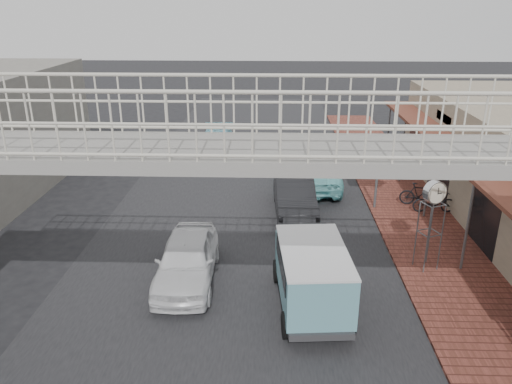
# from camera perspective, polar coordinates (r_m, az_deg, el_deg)

# --- Properties ---
(ground) EXTENTS (120.00, 120.00, 0.00)m
(ground) POSITION_cam_1_polar(r_m,az_deg,el_deg) (14.64, -2.99, -10.50)
(ground) COLOR black
(ground) RESTS_ON ground
(road_strip) EXTENTS (10.00, 60.00, 0.01)m
(road_strip) POSITION_cam_1_polar(r_m,az_deg,el_deg) (14.64, -2.99, -10.48)
(road_strip) COLOR black
(road_strip) RESTS_ON ground
(sidewalk) EXTENTS (3.00, 40.00, 0.10)m
(sidewalk) POSITION_cam_1_polar(r_m,az_deg,el_deg) (18.00, 19.06, -5.24)
(sidewalk) COLOR brown
(sidewalk) RESTS_ON ground
(footbridge) EXTENTS (16.40, 2.40, 6.34)m
(footbridge) POSITION_cam_1_polar(r_m,az_deg,el_deg) (9.62, -5.38, -6.64)
(footbridge) COLOR gray
(footbridge) RESTS_ON ground
(white_hatchback) EXTENTS (1.72, 4.09, 1.38)m
(white_hatchback) POSITION_cam_1_polar(r_m,az_deg,el_deg) (14.62, -7.90, -7.61)
(white_hatchback) COLOR white
(white_hatchback) RESTS_ON ground
(dark_sedan) EXTENTS (1.67, 4.23, 1.37)m
(dark_sedan) POSITION_cam_1_polar(r_m,az_deg,el_deg) (19.10, 4.44, -0.51)
(dark_sedan) COLOR black
(dark_sedan) RESTS_ON ground
(angkot_curb) EXTENTS (2.72, 5.39, 1.46)m
(angkot_curb) POSITION_cam_1_polar(r_m,az_deg,el_deg) (22.14, 5.89, 2.59)
(angkot_curb) COLOR #7DD6D9
(angkot_curb) RESTS_ON ground
(angkot_far) EXTENTS (2.04, 4.71, 1.35)m
(angkot_far) POSITION_cam_1_polar(r_m,az_deg,el_deg) (26.47, -4.56, 5.54)
(angkot_far) COLOR #7DC7D9
(angkot_far) RESTS_ON ground
(angkot_van) EXTENTS (1.98, 3.86, 1.83)m
(angkot_van) POSITION_cam_1_polar(r_m,az_deg,el_deg) (13.11, 6.39, -8.75)
(angkot_van) COLOR black
(angkot_van) RESTS_ON ground
(motorcycle_near) EXTENTS (1.63, 0.60, 0.85)m
(motorcycle_near) POSITION_cam_1_polar(r_m,az_deg,el_deg) (20.16, 19.69, -1.04)
(motorcycle_near) COLOR black
(motorcycle_near) RESTS_ON sidewalk
(motorcycle_far) EXTENTS (1.61, 0.83, 0.93)m
(motorcycle_far) POSITION_cam_1_polar(r_m,az_deg,el_deg) (20.59, 18.22, -0.29)
(motorcycle_far) COLOR black
(motorcycle_far) RESTS_ON sidewalk
(street_clock) EXTENTS (0.71, 0.69, 2.77)m
(street_clock) POSITION_cam_1_polar(r_m,az_deg,el_deg) (15.21, 19.69, -0.48)
(street_clock) COLOR #59595B
(street_clock) RESTS_ON sidewalk
(arrow_sign) EXTENTS (1.79, 1.15, 3.01)m
(arrow_sign) POSITION_cam_1_polar(r_m,az_deg,el_deg) (19.42, 16.14, 4.82)
(arrow_sign) COLOR #59595B
(arrow_sign) RESTS_ON sidewalk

